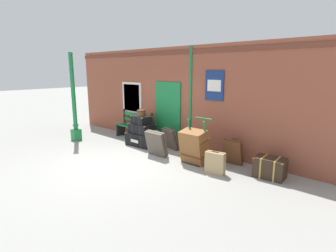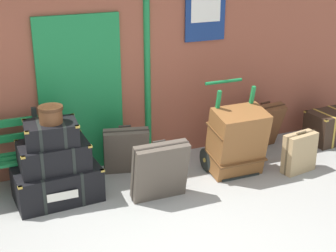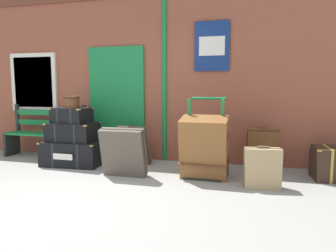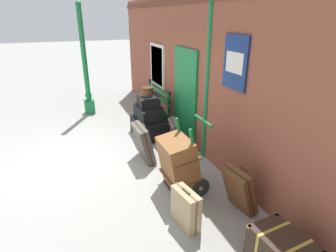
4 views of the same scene
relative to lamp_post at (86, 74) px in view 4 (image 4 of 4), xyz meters
name	(u,v)px [view 4 (image 4 of 4)]	position (x,y,z in m)	size (l,w,h in m)	color
ground_plane	(80,162)	(3.02, -0.58, -1.18)	(60.00, 60.00, 0.00)	gray
brick_facade	(198,73)	(3.00, 2.02, 0.41)	(10.40, 0.35, 3.20)	brown
lamp_post	(86,74)	(0.00, 0.00, 0.00)	(0.28, 0.28, 3.10)	#197A3D
platform_bench	(154,106)	(1.37, 1.58, -0.74)	(1.60, 0.43, 1.01)	#197A3D
steamer_trunk_base	(149,127)	(2.25, 1.15, -0.97)	(1.05, 0.71, 0.43)	black
steamer_trunk_middle	(149,112)	(2.24, 1.16, -0.60)	(0.82, 0.57, 0.33)	black
steamer_trunk_top	(148,101)	(2.23, 1.15, -0.31)	(0.64, 0.49, 0.27)	black
round_hatbox	(147,91)	(2.24, 1.13, -0.07)	(0.28, 0.28, 0.20)	brown
porters_trolley	(188,173)	(4.58, 1.08, -0.91)	(0.71, 0.60, 1.20)	black
large_brown_trunk	(179,164)	(4.58, 0.90, -0.71)	(0.70, 0.59, 0.94)	brown
suitcase_olive	(143,143)	(3.39, 0.66, -0.81)	(0.68, 0.33, 0.77)	#51473D
suitcase_beige	(177,135)	(3.23, 1.46, -0.84)	(0.65, 0.46, 0.69)	#51473D
suitcase_charcoal	(239,190)	(5.42, 1.51, -0.83)	(0.51, 0.43, 0.71)	brown
suitcase_umber	(186,209)	(5.41, 0.65, -0.91)	(0.50, 0.27, 0.58)	tan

